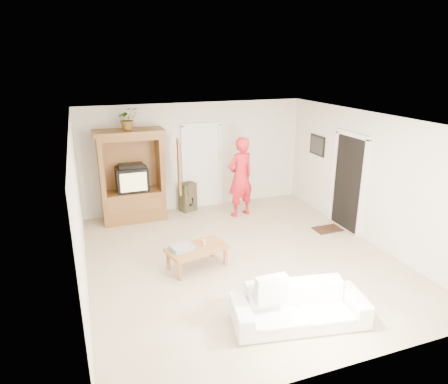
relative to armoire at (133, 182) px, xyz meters
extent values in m
plane|color=tan|center=(1.58, -2.66, -0.91)|extent=(6.00, 6.00, 0.00)
plane|color=white|center=(1.58, -2.66, 1.69)|extent=(6.00, 6.00, 0.00)
plane|color=silver|center=(1.58, 0.34, 0.39)|extent=(5.50, 0.00, 5.50)
plane|color=silver|center=(1.58, -5.66, 0.39)|extent=(5.50, 0.00, 5.50)
plane|color=silver|center=(-1.17, -2.66, 0.39)|extent=(0.00, 6.00, 6.00)
plane|color=silver|center=(4.33, -2.66, 0.39)|extent=(0.00, 6.00, 6.00)
cube|color=brown|center=(-0.02, -0.01, -0.56)|extent=(1.40, 0.60, 0.70)
cube|color=brown|center=(-0.67, -0.01, 0.39)|extent=(0.10, 0.60, 1.20)
cube|color=brown|center=(0.63, -0.01, 0.39)|extent=(0.10, 0.60, 1.20)
cube|color=brown|center=(-0.02, 0.26, 0.39)|extent=(1.40, 0.06, 1.20)
cube|color=brown|center=(-0.02, -0.01, 1.04)|extent=(1.40, 0.60, 0.10)
cube|color=brown|center=(-0.02, -0.01, 1.14)|extent=(1.52, 0.68, 0.10)
cube|color=brown|center=(0.96, -0.48, 0.39)|extent=(0.16, 0.67, 1.15)
cube|color=black|center=(-0.02, 0.02, 0.07)|extent=(0.70, 0.52, 0.55)
cube|color=tan|center=(-0.02, -0.25, 0.07)|extent=(0.58, 0.02, 0.42)
cube|color=black|center=(-0.02, -0.01, 0.38)|extent=(0.55, 0.35, 0.08)
cube|color=#9C6736|center=(-0.02, -0.30, -0.46)|extent=(1.19, 0.03, 0.25)
cube|color=white|center=(1.73, 0.31, 0.11)|extent=(0.85, 0.05, 2.04)
cube|color=black|center=(4.30, -2.06, 0.11)|extent=(0.05, 0.90, 2.04)
cube|color=black|center=(4.31, -0.76, 0.69)|extent=(0.03, 0.60, 0.48)
cube|color=#382316|center=(3.88, -2.06, -0.90)|extent=(0.60, 0.40, 0.02)
imported|color=#4C7238|center=(-0.02, -0.03, 1.43)|extent=(0.49, 0.44, 0.49)
imported|color=red|center=(2.39, -0.60, 0.04)|extent=(0.79, 0.63, 1.90)
imported|color=white|center=(1.61, -4.71, -0.63)|extent=(1.98, 1.05, 0.55)
cube|color=#9C6736|center=(0.71, -2.68, -0.54)|extent=(1.17, 0.81, 0.06)
cube|color=#9C6736|center=(0.31, -3.01, -0.74)|extent=(0.07, 0.07, 0.34)
cube|color=#9C6736|center=(0.21, -2.58, -0.74)|extent=(0.07, 0.07, 0.34)
cube|color=#9C6736|center=(1.21, -2.79, -0.74)|extent=(0.07, 0.07, 0.34)
cube|color=#9C6736|center=(1.11, -2.36, -0.74)|extent=(0.07, 0.07, 0.34)
cube|color=#E04A72|center=(0.44, -2.68, -0.47)|extent=(0.43, 0.36, 0.08)
cylinder|color=tan|center=(0.86, -2.64, -0.46)|extent=(0.08, 0.08, 0.10)
camera|label=1|loc=(-1.02, -8.86, 2.66)|focal=32.00mm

